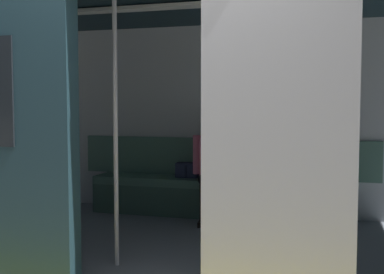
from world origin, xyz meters
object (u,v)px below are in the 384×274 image
object	(u,v)px
train_car	(184,75)
book	(247,178)
bench_seat	(218,188)
grab_pole_door	(116,128)
person_seated	(217,160)
handbag	(188,170)
grab_pole_far	(218,129)

from	to	relation	value
train_car	book	xyz separation A→B (m)	(-0.37, -1.19, -1.10)
bench_seat	grab_pole_door	bearing A→B (deg)	77.66
train_car	person_seated	size ratio (longest dim) A/B	5.51
train_car	handbag	size ratio (longest dim) A/B	24.62
train_car	grab_pole_door	xyz separation A→B (m)	(0.34, 0.72, -0.45)
train_car	grab_pole_far	world-z (taller)	train_car
person_seated	train_car	bearing A→B (deg)	87.28
book	grab_pole_door	distance (m)	2.14
book	grab_pole_door	size ratio (longest dim) A/B	0.10
train_car	book	size ratio (longest dim) A/B	29.09
grab_pole_far	person_seated	bearing A→B (deg)	-76.48
person_seated	grab_pole_far	bearing A→B (deg)	103.52
bench_seat	book	bearing A→B (deg)	-164.41
bench_seat	person_seated	world-z (taller)	person_seated
person_seated	grab_pole_door	xyz separation A→B (m)	(0.39, 1.77, 0.44)
book	grab_pole_door	world-z (taller)	grab_pole_door
grab_pole_door	handbag	bearing A→B (deg)	-90.49
grab_pole_far	train_car	bearing A→B (deg)	-54.40
book	grab_pole_door	xyz separation A→B (m)	(0.72, 1.92, 0.65)
train_car	book	bearing A→B (deg)	-107.36
handbag	grab_pole_far	world-z (taller)	grab_pole_far
handbag	grab_pole_door	distance (m)	1.99
book	grab_pole_far	distance (m)	1.94
train_car	handbag	xyz separation A→B (m)	(0.33, -1.18, -1.03)
handbag	book	distance (m)	0.70
handbag	grab_pole_door	bearing A→B (deg)	89.51
train_car	bench_seat	size ratio (longest dim) A/B	2.16
person_seated	bench_seat	bearing A→B (deg)	-96.86
person_seated	handbag	bearing A→B (deg)	-18.87
bench_seat	person_seated	bearing A→B (deg)	83.14
train_car	person_seated	bearing A→B (deg)	-92.72
person_seated	grab_pole_door	size ratio (longest dim) A/B	0.53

